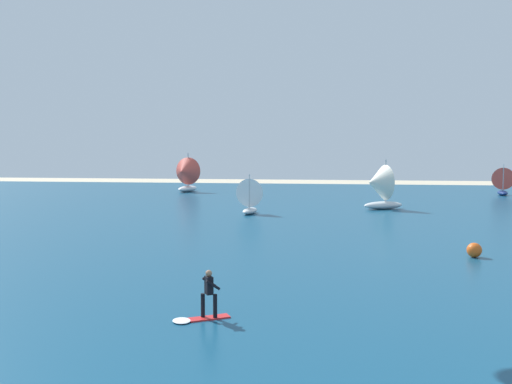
# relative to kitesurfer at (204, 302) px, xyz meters

# --- Properties ---
(ocean) EXTENTS (160.00, 90.00, 0.10)m
(ocean) POSITION_rel_kitesurfer_xyz_m (2.06, 32.69, -0.65)
(ocean) COLOR navy
(ocean) RESTS_ON ground
(kitesurfer) EXTENTS (1.98, 1.46, 1.67)m
(kitesurfer) POSITION_rel_kitesurfer_xyz_m (0.00, 0.00, 0.00)
(kitesurfer) COLOR red
(kitesurfer) RESTS_ON ocean
(sailboat_outermost) EXTENTS (2.69, 3.14, 3.59)m
(sailboat_outermost) POSITION_rel_kitesurfer_xyz_m (-3.08, 31.29, 1.04)
(sailboat_outermost) COLOR silver
(sailboat_outermost) RESTS_ON ocean
(sailboat_center_horizon) EXTENTS (4.35, 3.90, 4.89)m
(sailboat_center_horizon) POSITION_rel_kitesurfer_xyz_m (8.69, 36.43, 1.64)
(sailboat_center_horizon) COLOR silver
(sailboat_center_horizon) RESTS_ON ocean
(sailboat_mid_left) EXTENTS (3.00, 3.50, 4.01)m
(sailboat_mid_left) POSITION_rel_kitesurfer_xyz_m (26.13, 56.68, 1.23)
(sailboat_mid_left) COLOR navy
(sailboat_mid_left) RESTS_ON ocean
(sailboat_mid_right) EXTENTS (4.20, 4.81, 5.42)m
(sailboat_mid_right) POSITION_rel_kitesurfer_xyz_m (-16.04, 55.78, 1.88)
(sailboat_mid_right) COLOR white
(sailboat_mid_right) RESTS_ON ocean
(marker_buoy) EXTENTS (0.79, 0.79, 0.79)m
(marker_buoy) POSITION_rel_kitesurfer_xyz_m (11.82, 12.52, -0.21)
(marker_buoy) COLOR #E55919
(marker_buoy) RESTS_ON ocean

